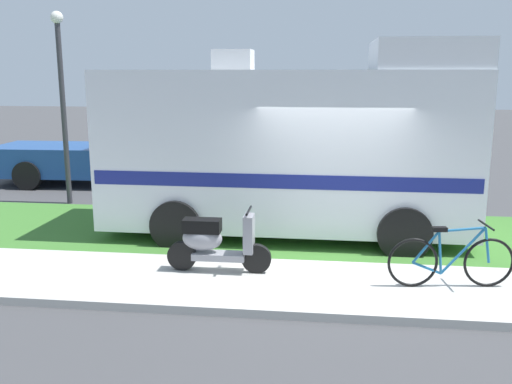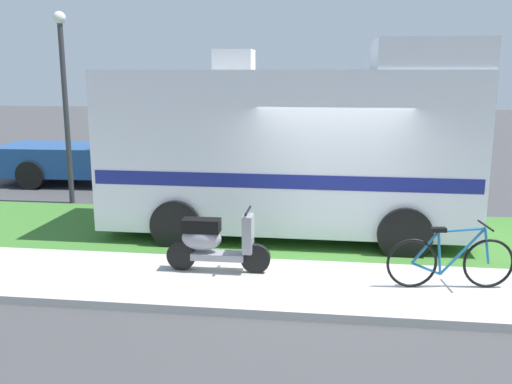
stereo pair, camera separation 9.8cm
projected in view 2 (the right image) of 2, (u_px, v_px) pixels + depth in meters
ground_plane at (330, 264)px, 9.10m from camera, size 80.00×80.00×0.00m
sidewalk at (330, 289)px, 7.92m from camera, size 24.00×2.00×0.12m
grass_strip at (331, 236)px, 10.54m from camera, size 24.00×3.40×0.08m
motorhome_rv at (293, 146)px, 10.36m from camera, size 6.62×2.64×3.59m
scooter at (214, 242)px, 8.36m from camera, size 1.57×0.50×0.97m
bicycle at (450, 261)px, 7.73m from camera, size 1.75×0.52×0.91m
pickup_truck_near at (124, 149)px, 15.39m from camera, size 5.74×2.20×1.86m
street_lamp_post at (64, 90)px, 12.82m from camera, size 0.28×0.28×4.37m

